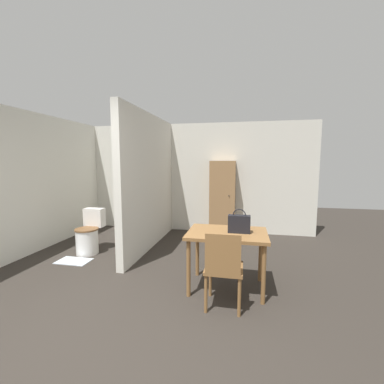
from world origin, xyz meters
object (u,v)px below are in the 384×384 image
object	(u,v)px
handbag	(239,224)
wooden_cabinet	(223,198)
toilet	(89,235)
dining_table	(227,239)
wooden_chair	(224,267)

from	to	relation	value
handbag	wooden_cabinet	size ratio (longest dim) A/B	0.18
toilet	handbag	distance (m)	2.84
dining_table	handbag	size ratio (longest dim) A/B	3.29
toilet	handbag	xyz separation A→B (m)	(2.66, -0.83, 0.54)
dining_table	wooden_cabinet	xyz separation A→B (m)	(-0.27, 2.48, 0.17)
toilet	handbag	size ratio (longest dim) A/B	2.55
wooden_cabinet	handbag	bearing A→B (deg)	-80.51
toilet	wooden_cabinet	world-z (taller)	wooden_cabinet
toilet	handbag	world-z (taller)	handbag
dining_table	handbag	distance (m)	0.25
dining_table	toilet	bearing A→B (deg)	161.65
wooden_cabinet	wooden_chair	bearing A→B (deg)	-84.87
dining_table	wooden_chair	world-z (taller)	wooden_chair
wooden_chair	toilet	distance (m)	2.84
wooden_chair	wooden_cabinet	xyz separation A→B (m)	(-0.27, 2.97, 0.34)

